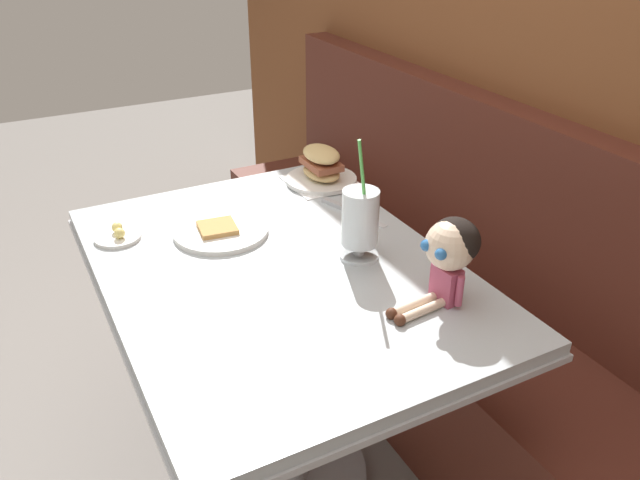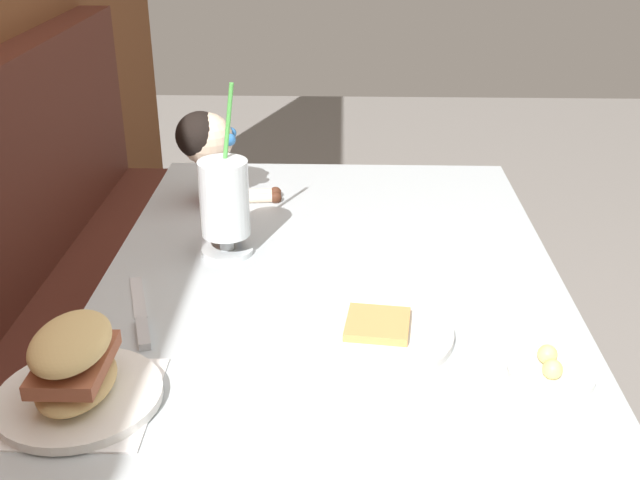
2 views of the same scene
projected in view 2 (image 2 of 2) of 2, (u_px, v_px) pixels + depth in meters
name	position (u px, v px, depth m)	size (l,w,h in m)	color
booth_bench	(22.00, 445.00, 1.57)	(2.60, 0.48, 1.00)	#512319
diner_table	(331.00, 361.00, 1.46)	(1.11, 0.81, 0.74)	#B2BCC1
toast_plate	(372.00, 331.00, 1.17)	(0.25, 0.25, 0.03)	white
milkshake_glass	(225.00, 203.00, 1.39)	(0.10, 0.10, 0.32)	silver
sandwich_plate	(75.00, 373.00, 1.01)	(0.22, 0.22, 0.12)	white
butter_saucer	(551.00, 370.00, 1.08)	(0.12, 0.12, 0.04)	white
butter_knife	(142.00, 322.00, 1.20)	(0.23, 0.09, 0.01)	silver
seated_doll	(207.00, 144.00, 1.61)	(0.12, 0.22, 0.20)	#B74C6B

